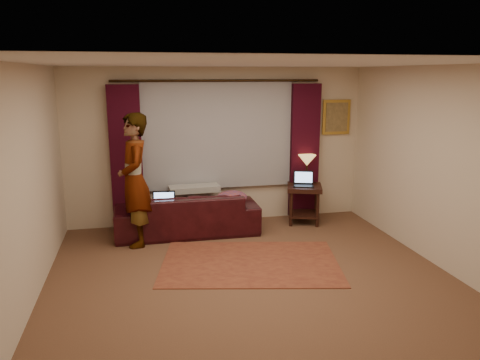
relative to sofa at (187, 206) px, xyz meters
name	(u,v)px	position (x,y,z in m)	size (l,w,h in m)	color
floor	(253,281)	(0.60, -1.95, -0.46)	(5.00, 5.00, 0.01)	brown
ceiling	(254,63)	(0.60, -1.95, 2.15)	(5.00, 5.00, 0.02)	silver
wall_back	(218,146)	(0.60, 0.55, 0.85)	(5.00, 0.02, 2.60)	beige
wall_front	(345,257)	(0.60, -4.45, 0.85)	(5.00, 0.02, 2.60)	beige
wall_left	(25,189)	(-1.90, -1.95, 0.85)	(0.02, 5.00, 2.60)	beige
wall_right	(443,169)	(3.10, -1.95, 0.85)	(0.02, 5.00, 2.60)	beige
sheer_curtain	(218,135)	(0.60, 0.49, 1.05)	(2.50, 0.05, 1.80)	#9D9DA4
drape_left	(126,158)	(-0.90, 0.44, 0.73)	(0.50, 0.14, 2.30)	#340715
drape_right	(304,151)	(2.10, 0.44, 0.73)	(0.50, 0.14, 2.30)	#340715
curtain_rod	(218,81)	(0.60, 0.44, 1.93)	(0.04, 0.04, 3.40)	black
picture_frame	(336,117)	(2.70, 0.52, 1.30)	(0.50, 0.04, 0.60)	gold
sofa	(187,206)	(0.00, 0.00, 0.00)	(2.23, 0.97, 0.90)	black
throw_blanket	(194,174)	(0.15, 0.25, 0.46)	(0.82, 0.33, 0.10)	#9F9E98
clothing_pile	(232,198)	(0.70, -0.09, 0.11)	(0.51, 0.39, 0.21)	brown
laptop_sofa	(163,202)	(-0.37, -0.14, 0.13)	(0.35, 0.38, 0.25)	black
area_rug	(250,263)	(0.69, -1.41, -0.44)	(2.35, 1.57, 0.01)	brown
end_table	(304,204)	(2.00, 0.11, -0.12)	(0.57, 0.57, 0.65)	black
tiffany_lamp	(307,169)	(2.08, 0.26, 0.45)	(0.31, 0.31, 0.49)	olive
laptop_table	(304,179)	(1.96, 0.06, 0.32)	(0.33, 0.36, 0.24)	black
person	(135,180)	(-0.78, -0.34, 0.53)	(0.57, 0.57, 1.95)	#9F9E98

